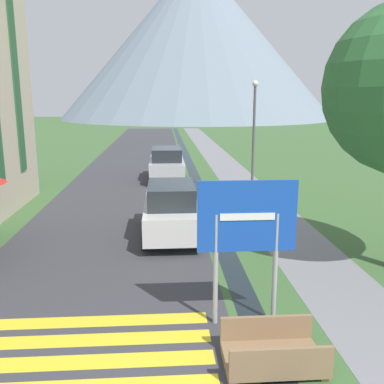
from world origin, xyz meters
The scene contains 11 objects.
ground_plane centered at (0.00, 20.00, 0.00)m, with size 160.00×160.00×0.00m, color #3D6033.
road centered at (-2.50, 30.00, 0.00)m, with size 6.40×60.00×0.01m.
footpath centered at (3.60, 30.00, 0.00)m, with size 2.20×60.00×0.01m.
drainage_channel centered at (1.20, 30.00, 0.00)m, with size 0.60×60.00×0.00m.
crosswalk_marking centered at (-2.50, 3.20, 0.01)m, with size 5.44×2.54×0.01m.
mountain_distant centered at (6.87, 91.69, 16.48)m, with size 57.95×57.95×32.97m.
road_sign centered at (0.98, 4.02, 2.01)m, with size 1.97×0.11×3.00m.
footbridge centered at (1.20, 2.55, 0.23)m, with size 1.70×1.10×0.65m.
parked_car_near centered at (-0.40, 9.74, 0.91)m, with size 1.85×4.16×1.82m.
parked_car_far centered at (-0.44, 19.75, 0.91)m, with size 1.98×4.35×1.82m.
streetlamp centered at (3.54, 15.55, 3.13)m, with size 0.28×0.28×5.29m.
Camera 1 is at (-0.65, -3.95, 4.56)m, focal length 40.00 mm.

